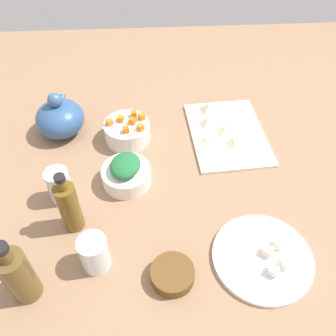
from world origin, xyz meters
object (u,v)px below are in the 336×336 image
Objects in this scene: plate_tofu at (262,257)px; bowl_greens at (127,175)px; bottle_0 at (18,275)px; bottle_1 at (69,206)px; drinking_glass_0 at (94,253)px; teapot at (60,118)px; cutting_board at (227,134)px; bowl_small_side at (172,274)px; bowl_carrots at (127,131)px; drinking_glass_1 at (60,186)px.

bowl_greens reaches higher than plate_tofu.
bottle_0 is 19.50cm from bottle_1.
drinking_glass_0 reaches higher than bowl_greens.
teapot is at bearing 12.26° from bottle_1.
bowl_greens is at bearing -14.92° from drinking_glass_0.
bowl_greens is 20.26cm from bottle_1.
plate_tofu is at bearing -132.47° from teapot.
cutting_board is 1.34× the size of plate_tofu.
teapot is 1.80× the size of drinking_glass_0.
bowl_greens is (-18.09, 32.50, 2.04)cm from cutting_board.
teapot is (23.17, 21.50, 3.19)cm from bowl_greens.
bottle_1 is at bearing -167.74° from teapot.
bottle_0 is at bearing 145.50° from bowl_greens.
bowl_small_side reaches higher than cutting_board.
bowl_greens is at bearing -179.86° from bowl_carrots.
bottle_1 is (-37.33, -8.11, 2.34)cm from teapot.
bottle_0 is 1.03× the size of bottle_1.
bowl_carrots reaches higher than bowl_greens.
drinking_glass_0 is (-48.79, -14.67, -0.87)cm from teapot.
drinking_glass_1 is (20.64, 10.80, 0.37)cm from drinking_glass_0.
drinking_glass_0 is (1.25, 40.01, 4.26)cm from plate_tofu.
bowl_small_side is 1.06× the size of drinking_glass_0.
cutting_board is at bearing -23.85° from bowl_small_side.
bowl_small_side is (-48.60, -11.09, -1.51)cm from bowl_carrots.
bowl_small_side is at bearing -167.15° from bowl_carrots.
cutting_board is 74.11cm from bottle_0.
bowl_carrots is 1.41× the size of bowl_small_side.
bottle_0 is at bearing 156.42° from bowl_carrots.
plate_tofu is 55.73cm from bottle_0.
cutting_board is at bearing -41.98° from drinking_glass_0.
drinking_glass_0 is (-25.62, 6.83, 2.32)cm from bowl_greens.
bottle_0 is at bearing 171.10° from drinking_glass_1.
bowl_greens is at bearing -74.22° from drinking_glass_1.
bowl_greens is 31.77cm from teapot.
drinking_glass_0 reaches higher than cutting_board.
cutting_board is 44.97cm from plate_tofu.
bottle_0 reaches higher than bottle_1.
cutting_board is 54.49cm from teapot.
bottle_1 is (16.30, 24.43, 6.38)cm from bowl_small_side.
cutting_board is 2.32× the size of bowl_greens.
teapot reaches higher than cutting_board.
teapot is 54.96cm from bottle_0.
drinking_glass_0 reaches higher than plate_tofu.
plate_tofu reaches higher than cutting_board.
drinking_glass_0 reaches higher than bowl_carrots.
bottle_0 reaches higher than cutting_board.
bowl_carrots is at bearing -37.24° from drinking_glass_1.
drinking_glass_1 is (-23.13, 17.58, 2.02)cm from bowl_carrots.
bowl_greens is 1.37× the size of bowl_small_side.
bottle_0 is (-1.28, 32.86, 6.51)cm from bowl_small_side.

